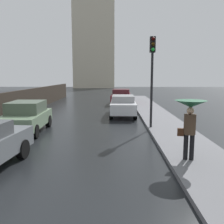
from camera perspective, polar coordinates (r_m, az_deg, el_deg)
car_maroon_mid_road at (r=23.92m, az=2.13°, el=3.61°), size 2.05×4.54×1.46m
car_white_far_ahead at (r=16.93m, az=2.54°, el=1.62°), size 1.79×4.29×1.40m
car_green_far_lane at (r=12.73m, az=-19.25°, el=-0.97°), size 1.94×3.88×1.48m
pedestrian_with_umbrella_near at (r=7.83m, az=17.59°, el=-0.42°), size 0.96×0.96×1.85m
traffic_light at (r=12.48m, az=9.26°, el=10.56°), size 0.26×0.39×4.46m
distant_tower at (r=61.11m, az=-4.10°, el=15.95°), size 9.61×9.83×26.19m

